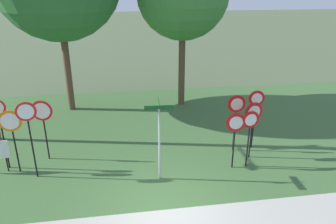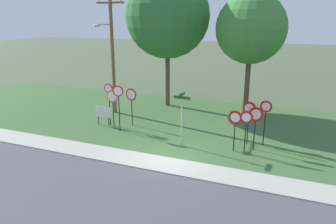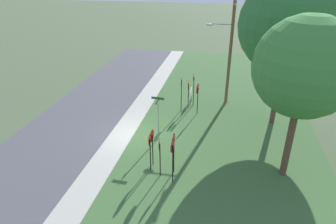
{
  "view_description": "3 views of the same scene",
  "coord_description": "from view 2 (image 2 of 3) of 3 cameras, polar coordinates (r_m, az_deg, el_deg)",
  "views": [
    {
      "loc": [
        -1.1,
        -7.88,
        6.45
      ],
      "look_at": [
        0.65,
        3.49,
        1.87
      ],
      "focal_mm": 34.14,
      "sensor_mm": 36.0,
      "label": 1
    },
    {
      "loc": [
        5.63,
        -13.71,
        6.8
      ],
      "look_at": [
        -1.11,
        2.7,
        1.56
      ],
      "focal_mm": 34.37,
      "sensor_mm": 36.0,
      "label": 2
    },
    {
      "loc": [
        16.35,
        5.71,
        10.24
      ],
      "look_at": [
        -0.35,
        2.29,
        1.82
      ],
      "focal_mm": 31.69,
      "sensor_mm": 36.0,
      "label": 3
    }
  ],
  "objects": [
    {
      "name": "yield_sign_far_left",
      "position": [
        16.79,
        11.81,
        -1.65
      ],
      "size": [
        0.72,
        0.12,
        2.21
      ],
      "rotation": [
        0.0,
        0.0,
        -0.09
      ],
      "color": "black",
      "rests_on": "grass_median"
    },
    {
      "name": "stop_sign_far_left",
      "position": [
        20.86,
        -10.43,
        2.83
      ],
      "size": [
        0.61,
        0.1,
        2.75
      ],
      "rotation": [
        0.0,
        0.0,
        0.05
      ],
      "color": "black",
      "rests_on": "grass_median"
    },
    {
      "name": "grass_median",
      "position": [
        21.59,
        6.06,
        -1.94
      ],
      "size": [
        44.0,
        12.0,
        0.04
      ],
      "primitive_type": "cube",
      "color": "#3D6033",
      "rests_on": "ground_plane"
    },
    {
      "name": "oak_tree_right",
      "position": [
        23.2,
        14.51,
        14.11
      ],
      "size": [
        4.8,
        4.8,
        8.43
      ],
      "color": "brown",
      "rests_on": "grass_median"
    },
    {
      "name": "utility_pole",
      "position": [
        23.11,
        -10.04,
        11.16
      ],
      "size": [
        2.1,
        2.11,
        8.76
      ],
      "color": "brown",
      "rests_on": "grass_median"
    },
    {
      "name": "yield_sign_far_right",
      "position": [
        17.24,
        15.26,
        -1.06
      ],
      "size": [
        0.77,
        0.18,
        2.34
      ],
      "rotation": [
        0.0,
        0.0,
        0.19
      ],
      "color": "black",
      "rests_on": "grass_median"
    },
    {
      "name": "stop_sign_near_right",
      "position": [
        19.57,
        -8.78,
        2.36
      ],
      "size": [
        0.66,
        0.15,
        2.86
      ],
      "rotation": [
        0.0,
        0.0,
        0.19
      ],
      "color": "black",
      "rests_on": "grass_median"
    },
    {
      "name": "yield_sign_center",
      "position": [
        16.71,
        13.68,
        -1.76
      ],
      "size": [
        0.67,
        0.12,
        2.26
      ],
      "rotation": [
        0.0,
        0.0,
        0.08
      ],
      "color": "black",
      "rests_on": "grass_median"
    },
    {
      "name": "road_asphalt",
      "position": [
        12.54,
        -8.73,
        -16.56
      ],
      "size": [
        44.0,
        6.4,
        0.01
      ],
      "primitive_type": "cube",
      "color": "#4C4C51",
      "rests_on": "ground_plane"
    },
    {
      "name": "oak_tree_left",
      "position": [
        24.9,
        -0.09,
        16.63
      ],
      "size": [
        6.28,
        6.28,
        9.99
      ],
      "color": "brown",
      "rests_on": "grass_median"
    },
    {
      "name": "stop_sign_near_left",
      "position": [
        20.61,
        -6.53,
        2.41
      ],
      "size": [
        0.79,
        0.13,
        2.45
      ],
      "rotation": [
        0.0,
        0.0,
        -0.13
      ],
      "color": "black",
      "rests_on": "grass_median"
    },
    {
      "name": "yield_sign_near_right",
      "position": [
        17.9,
        14.15,
        -0.12
      ],
      "size": [
        0.73,
        0.11,
        2.42
      ],
      "rotation": [
        0.0,
        0.0,
        -0.06
      ],
      "color": "black",
      "rests_on": "grass_median"
    },
    {
      "name": "notice_board",
      "position": [
        21.15,
        -11.41,
        -0.15
      ],
      "size": [
        1.1,
        0.07,
        1.25
      ],
      "rotation": [
        0.0,
        0.0,
        0.03
      ],
      "color": "black",
      "rests_on": "grass_median"
    },
    {
      "name": "ground_plane",
      "position": [
        16.31,
        -0.0,
        -8.18
      ],
      "size": [
        160.0,
        160.0,
        0.0
      ],
      "primitive_type": "plane",
      "color": "#4C5B3D"
    },
    {
      "name": "sidewalk_strip",
      "position": [
        15.63,
        -1.13,
        -9.21
      ],
      "size": [
        44.0,
        1.6,
        0.06
      ],
      "primitive_type": "cube",
      "color": "#ADAA9E",
      "rests_on": "ground_plane"
    },
    {
      "name": "street_name_post",
      "position": [
        17.16,
        2.44,
        -0.51
      ],
      "size": [
        0.96,
        0.82,
        2.95
      ],
      "rotation": [
        0.0,
        0.0,
        -0.06
      ],
      "color": "#9EA0A8",
      "rests_on": "grass_median"
    },
    {
      "name": "stop_sign_far_center",
      "position": [
        20.36,
        -9.81,
        2.05
      ],
      "size": [
        0.78,
        0.11,
        2.43
      ],
      "rotation": [
        0.0,
        0.0,
        0.06
      ],
      "color": "black",
      "rests_on": "grass_median"
    },
    {
      "name": "yield_sign_near_left",
      "position": [
        17.89,
        16.91,
        -0.11
      ],
      "size": [
        0.65,
        0.12,
        2.54
      ],
      "rotation": [
        0.0,
        0.0,
        -0.13
      ],
      "color": "black",
      "rests_on": "grass_median"
    }
  ]
}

